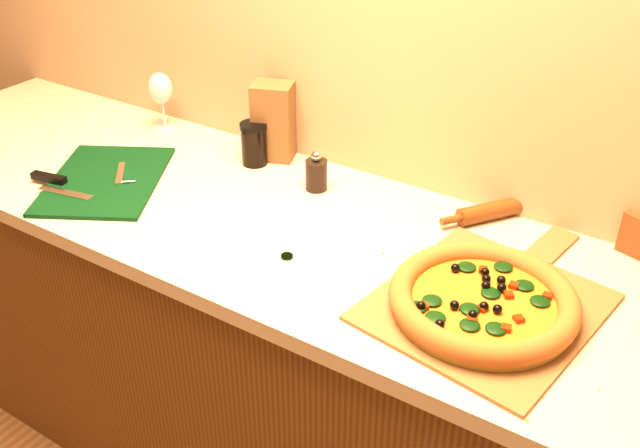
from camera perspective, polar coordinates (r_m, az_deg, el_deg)
The scene contains 11 objects.
cabinet at distance 1.97m, azimuth -0.16°, elevation -12.29°, with size 2.80×0.65×0.86m, color #4D2910.
countertop at distance 1.69m, azimuth -0.18°, elevation -1.20°, with size 2.84×0.68×0.04m, color beige.
pizza_peel at distance 1.49m, azimuth 13.41°, elevation -6.13°, with size 0.46×0.62×0.01m.
pizza at distance 1.44m, azimuth 12.91°, elevation -5.98°, with size 0.37×0.37×0.05m.
cutting_board at distance 1.97m, azimuth -16.92°, elevation 3.38°, with size 0.44×0.48×0.03m.
bottle_cap at distance 1.59m, azimuth -2.66°, elevation -2.59°, with size 0.03×0.03×0.01m, color black.
pepper_grinder at distance 1.84m, azimuth -0.30°, elevation 4.04°, with size 0.06×0.06×0.11m.
rolling_pin at distance 1.78m, azimuth 14.21°, elevation 1.19°, with size 0.20×0.28×0.04m.
wine_glass at distance 2.20m, azimuth -12.64°, elevation 10.43°, with size 0.07×0.07×0.18m.
paper_bag at distance 1.98m, azimuth -3.73°, elevation 8.18°, with size 0.11×0.09×0.22m, color brown.
dark_jar at distance 1.97m, azimuth -5.29°, elevation 6.42°, with size 0.07×0.07×0.12m.
Camera 1 is at (0.77, 0.24, 1.79)m, focal length 40.00 mm.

